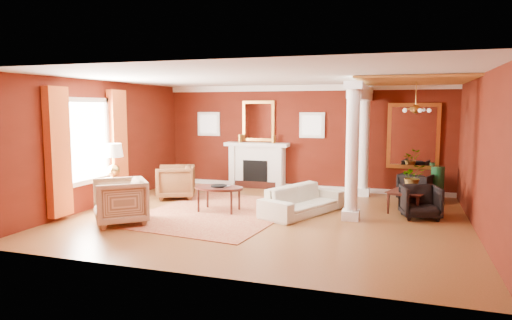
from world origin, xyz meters
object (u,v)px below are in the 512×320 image
(sofa, at_px, (302,196))
(side_table, at_px, (114,165))
(armchair_stripe, at_px, (120,199))
(coffee_table, at_px, (219,189))
(armchair_leopard, at_px, (176,180))
(dining_table, at_px, (414,194))

(sofa, height_order, side_table, side_table)
(armchair_stripe, distance_m, coffee_table, 2.15)
(sofa, height_order, coffee_table, sofa)
(sofa, bearing_deg, armchair_stripe, 145.11)
(armchair_leopard, xyz_separation_m, coffee_table, (1.61, -1.01, 0.04))
(dining_table, bearing_deg, armchair_leopard, 112.68)
(armchair_stripe, height_order, dining_table, armchair_stripe)
(side_table, distance_m, dining_table, 6.72)
(sofa, height_order, dining_table, sofa)
(armchair_stripe, xyz_separation_m, coffee_table, (1.43, 1.60, 0.01))
(sofa, xyz_separation_m, armchair_leopard, (-3.40, 0.68, 0.06))
(armchair_stripe, bearing_deg, sofa, 80.35)
(armchair_leopard, bearing_deg, armchair_stripe, -18.77)
(armchair_leopard, relative_size, side_table, 0.62)
(armchair_stripe, relative_size, coffee_table, 0.90)
(armchair_stripe, bearing_deg, dining_table, 77.91)
(armchair_leopard, distance_m, coffee_table, 1.90)
(sofa, height_order, armchair_leopard, armchair_leopard)
(coffee_table, bearing_deg, armchair_stripe, -131.70)
(armchair_stripe, height_order, side_table, side_table)
(coffee_table, xyz_separation_m, dining_table, (4.08, 1.39, -0.12))
(coffee_table, height_order, side_table, side_table)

